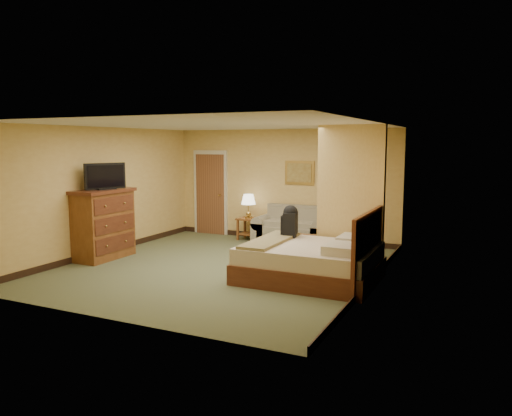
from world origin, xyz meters
The scene contains 17 objects.
floor centered at (0.00, 0.00, 0.00)m, with size 6.00×6.00×0.00m, color #545C3B.
ceiling centered at (0.00, 0.00, 2.60)m, with size 6.00×6.00×0.00m, color white.
back_wall centered at (0.00, 3.00, 1.30)m, with size 5.50×0.02×2.60m, color #D8AF5C.
left_wall centered at (-2.75, 0.00, 1.30)m, with size 0.02×6.00×2.60m, color #D8AF5C.
right_wall centered at (2.75, 0.00, 1.30)m, with size 0.02×6.00×2.60m, color #D8AF5C.
partition centered at (2.15, 0.93, 1.30)m, with size 1.20×0.15×2.60m, color #D8AF5C.
door centered at (-1.95, 2.96, 1.03)m, with size 0.94×0.16×2.10m.
baseboard centered at (0.00, 2.99, 0.06)m, with size 5.50×0.02×0.12m, color black.
loveseat centered at (0.42, 2.57, 0.28)m, with size 1.72×0.80×0.87m.
side_table centered at (-0.73, 2.65, 0.34)m, with size 0.47×0.47×0.52m.
table_lamp centered at (-0.73, 2.65, 0.95)m, with size 0.34×0.34×0.56m.
coffee_table centered at (1.07, 1.16, 0.34)m, with size 0.79×0.79×0.47m.
wall_picture centered at (0.42, 2.97, 1.60)m, with size 0.71×0.04×0.55m.
dresser centered at (-2.48, -0.33, 0.70)m, with size 0.68×1.29×1.38m.
tv centered at (-2.38, -0.33, 1.62)m, with size 0.35×0.81×0.51m.
bed centered at (1.81, -0.10, 0.33)m, with size 2.20×1.87×1.21m.
backpack centered at (1.18, 0.46, 0.90)m, with size 0.28×0.37×0.58m.
Camera 1 is at (4.40, -7.83, 2.27)m, focal length 35.00 mm.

